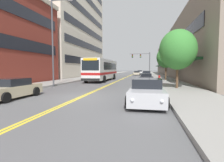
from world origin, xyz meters
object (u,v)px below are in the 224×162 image
city_bus (103,69)px  fire_hydrant (159,79)px  car_slate_blue_parked_right_end (147,74)px  car_charcoal_parked_right_mid (146,77)px  car_red_parked_left_mid (111,74)px  car_navy_parked_right_far (146,73)px  car_beige_parked_left_near (10,89)px  car_silver_parked_right_foreground (147,92)px  street_lamp_left_near (55,36)px  traffic_signal_mast (143,59)px  street_tree_right_near (178,50)px  street_tree_right_mid (166,58)px  car_white_moving_second (140,72)px  car_champagne_moving_lead (137,73)px

city_bus → fire_hydrant: size_ratio=14.02×
car_slate_blue_parked_right_end → car_charcoal_parked_right_mid: bearing=-90.6°
car_charcoal_parked_right_mid → car_slate_blue_parked_right_end: 12.59m
car_red_parked_left_mid → car_navy_parked_right_far: size_ratio=1.03×
car_slate_blue_parked_right_end → car_beige_parked_left_near: bearing=-106.1°
car_silver_parked_right_foreground → fire_hydrant: size_ratio=5.32×
car_silver_parked_right_foreground → street_lamp_left_near: bearing=143.0°
traffic_signal_mast → street_tree_right_near: traffic_signal_mast is taller
car_charcoal_parked_right_mid → car_slate_blue_parked_right_end: (0.12, 12.58, 0.04)m
traffic_signal_mast → car_silver_parked_right_foreground: bearing=-88.5°
car_beige_parked_left_near → car_red_parked_left_mid: size_ratio=1.03×
city_bus → traffic_signal_mast: (5.86, 21.01, 2.60)m
street_tree_right_mid → fire_hydrant: (-1.30, -4.78, -2.96)m
car_charcoal_parked_right_mid → street_lamp_left_near: size_ratio=0.54×
car_beige_parked_left_near → street_tree_right_mid: size_ratio=0.91×
car_slate_blue_parked_right_end → fire_hydrant: (1.51, -16.93, 0.01)m
city_bus → car_slate_blue_parked_right_end: bearing=61.4°
car_red_parked_left_mid → street_tree_right_mid: size_ratio=0.88×
street_tree_right_mid → street_tree_right_near: bearing=-91.1°
city_bus → traffic_signal_mast: traffic_signal_mast is taller
car_silver_parked_right_foreground → car_navy_parked_right_far: 38.83m
car_slate_blue_parked_right_end → street_lamp_left_near: street_lamp_left_near is taller
street_tree_right_near → fire_hydrant: (-1.08, 6.52, -2.97)m
car_red_parked_left_mid → traffic_signal_mast: size_ratio=0.70×
city_bus → car_charcoal_parked_right_mid: 6.98m
street_lamp_left_near → street_tree_right_mid: (12.24, 10.88, -1.71)m
car_silver_parked_right_foreground → car_white_moving_second: size_ratio=1.06×
street_lamp_left_near → fire_hydrant: (10.95, 6.10, -4.67)m
car_champagne_moving_lead → fire_hydrant: (4.31, -28.58, 0.05)m
city_bus → traffic_signal_mast: size_ratio=1.98×
traffic_signal_mast → street_tree_right_mid: (3.93, -20.39, -0.87)m
car_red_parked_left_mid → fire_hydrant: car_red_parked_left_mid is taller
street_lamp_left_near → traffic_signal_mast: bearing=75.1°
street_tree_right_near → car_white_moving_second: bearing=96.3°
car_champagne_moving_lead → car_silver_parked_right_foreground: bearing=-86.3°
car_navy_parked_right_far → traffic_signal_mast: traffic_signal_mast is taller
car_slate_blue_parked_right_end → street_tree_right_mid: (2.81, -12.15, 2.97)m
car_slate_blue_parked_right_end → car_champagne_moving_lead: (-2.80, 11.65, -0.03)m
car_white_moving_second → street_lamp_left_near: size_ratio=0.49×
car_white_moving_second → traffic_signal_mast: traffic_signal_mast is taller
fire_hydrant → street_tree_right_near: bearing=-80.6°
car_navy_parked_right_far → car_slate_blue_parked_right_end: size_ratio=0.93×
traffic_signal_mast → street_tree_right_near: 31.92m
car_white_moving_second → street_tree_right_near: street_tree_right_near is taller
car_champagne_moving_lead → street_lamp_left_near: street_lamp_left_near is taller
car_silver_parked_right_foreground → street_tree_right_near: bearing=67.9°
car_white_moving_second → street_tree_right_mid: (5.04, -32.59, 2.96)m
city_bus → car_charcoal_parked_right_mid: size_ratio=2.54×
street_tree_right_mid → car_red_parked_left_mid: bearing=126.7°
street_tree_right_mid → street_lamp_left_near: bearing=-138.4°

